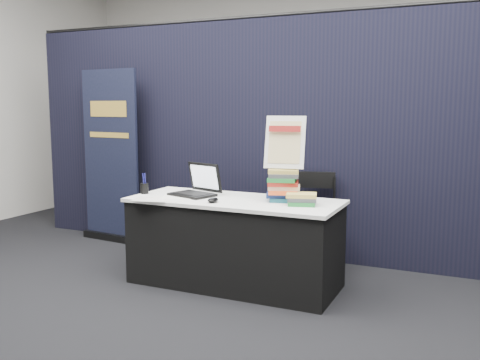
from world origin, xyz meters
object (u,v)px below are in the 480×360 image
display_table (234,242)px  stacking_chair (309,216)px  laptop (195,188)px  book_stack_tall (283,185)px  book_stack_short (301,199)px  info_sign (285,143)px  pullup_banner (111,166)px

display_table → stacking_chair: size_ratio=1.99×
laptop → book_stack_tall: 0.82m
display_table → laptop: laptop is taller
book_stack_short → stacking_chair: stacking_chair is taller
book_stack_tall → info_sign: info_sign is taller
stacking_chair → laptop: bearing=-154.7°
pullup_banner → stacking_chair: (2.36, -0.07, -0.35)m
laptop → book_stack_short: bearing=12.7°
display_table → book_stack_short: size_ratio=6.95×
pullup_banner → info_sign: bearing=-11.1°
book_stack_tall → laptop: bearing=-178.0°
book_stack_short → pullup_banner: bearing=161.7°
book_stack_short → info_sign: size_ratio=0.57×
display_table → info_sign: 0.96m
laptop → stacking_chair: size_ratio=0.48×
display_table → book_stack_short: bearing=-2.9°
pullup_banner → display_table: bearing=-17.1°
book_stack_short → laptop: bearing=175.7°
display_table → book_stack_short: 0.74m
book_stack_tall → display_table: bearing=-169.9°
book_stack_tall → stacking_chair: 0.76m
laptop → pullup_banner: pullup_banner is taller
book_stack_tall → info_sign: (0.00, 0.03, 0.35)m
pullup_banner → laptop: bearing=-21.0°
book_stack_short → pullup_banner: (-2.53, 0.84, 0.06)m
laptop → stacking_chair: bearing=56.2°
stacking_chair → info_sign: bearing=-106.1°
display_table → book_stack_short: book_stack_short is taller
laptop → book_stack_tall: bearing=19.0°
display_table → book_stack_tall: book_stack_tall is taller
book_stack_tall → info_sign: bearing=90.0°
book_stack_short → display_table: bearing=177.1°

